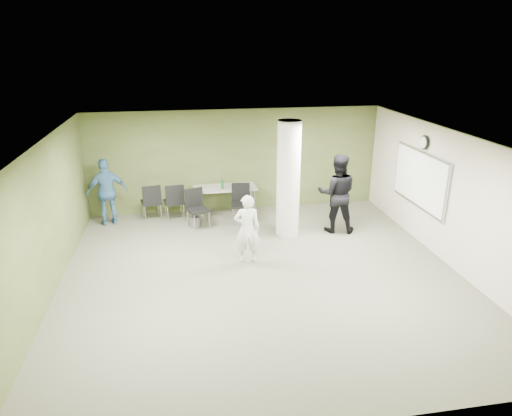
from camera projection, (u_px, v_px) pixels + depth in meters
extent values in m
plane|color=#5A5A47|center=(262.00, 275.00, 9.33)|extent=(8.00, 8.00, 0.00)
plane|color=white|center=(263.00, 139.00, 8.36)|extent=(8.00, 8.00, 0.00)
cube|color=#485126|center=(236.00, 160.00, 12.55)|extent=(8.00, 2.80, 0.02)
cube|color=#485126|center=(44.00, 224.00, 8.21)|extent=(0.02, 8.00, 2.80)
cube|color=beige|center=(451.00, 199.00, 9.48)|extent=(0.02, 8.00, 2.80)
cylinder|color=silver|center=(288.00, 179.00, 10.86)|extent=(0.56, 0.56, 2.80)
cube|color=silver|center=(420.00, 179.00, 10.55)|extent=(0.04, 2.30, 1.30)
cube|color=white|center=(419.00, 179.00, 10.54)|extent=(0.02, 2.20, 1.20)
cylinder|color=black|center=(424.00, 142.00, 10.25)|extent=(0.05, 0.32, 0.32)
cylinder|color=white|center=(423.00, 142.00, 10.25)|extent=(0.02, 0.26, 0.26)
cube|color=#9C9C96|center=(225.00, 188.00, 12.29)|extent=(1.69, 0.77, 0.04)
cylinder|color=silver|center=(198.00, 207.00, 12.02)|extent=(0.04, 0.04, 0.75)
cylinder|color=silver|center=(254.00, 203.00, 12.29)|extent=(0.04, 0.04, 0.75)
cylinder|color=silver|center=(197.00, 200.00, 12.56)|extent=(0.04, 0.04, 0.75)
cylinder|color=silver|center=(250.00, 197.00, 12.83)|extent=(0.04, 0.04, 0.75)
cylinder|color=#1A4E1D|center=(222.00, 184.00, 12.09)|extent=(0.07, 0.07, 0.25)
cylinder|color=#B2B2B7|center=(238.00, 186.00, 12.11)|extent=(0.06, 0.06, 0.18)
cylinder|color=#4C4C4C|center=(195.00, 222.00, 11.65)|extent=(0.25, 0.25, 0.29)
cube|color=black|center=(151.00, 202.00, 12.05)|extent=(0.58, 0.58, 0.05)
cube|color=black|center=(152.00, 195.00, 11.76)|extent=(0.48, 0.13, 0.49)
cylinder|color=silver|center=(159.00, 208.00, 12.39)|extent=(0.02, 0.02, 0.47)
cylinder|color=silver|center=(143.00, 210.00, 12.25)|extent=(0.02, 0.02, 0.47)
cylinder|color=silver|center=(161.00, 213.00, 12.03)|extent=(0.02, 0.02, 0.47)
cylinder|color=silver|center=(145.00, 215.00, 11.89)|extent=(0.02, 0.02, 0.47)
cube|color=black|center=(174.00, 202.00, 12.06)|extent=(0.57, 0.57, 0.05)
cube|color=black|center=(175.00, 195.00, 11.76)|extent=(0.48, 0.12, 0.49)
cylinder|color=silver|center=(181.00, 207.00, 12.40)|extent=(0.02, 0.02, 0.47)
cylinder|color=silver|center=(166.00, 209.00, 12.27)|extent=(0.02, 0.02, 0.47)
cylinder|color=silver|center=(184.00, 213.00, 12.03)|extent=(0.02, 0.02, 0.47)
cylinder|color=silver|center=(168.00, 214.00, 11.90)|extent=(0.02, 0.02, 0.47)
cube|color=black|center=(198.00, 210.00, 11.50)|extent=(0.65, 0.65, 0.05)
cube|color=black|center=(194.00, 197.00, 11.59)|extent=(0.46, 0.22, 0.49)
cylinder|color=silver|center=(194.00, 223.00, 11.32)|extent=(0.02, 0.02, 0.47)
cylinder|color=silver|center=(209.00, 220.00, 11.52)|extent=(0.02, 0.02, 0.47)
cylinder|color=silver|center=(188.00, 218.00, 11.65)|extent=(0.02, 0.02, 0.47)
cylinder|color=silver|center=(202.00, 215.00, 11.85)|extent=(0.02, 0.02, 0.47)
cube|color=black|center=(241.00, 205.00, 11.86)|extent=(0.56, 0.56, 0.05)
cube|color=black|center=(241.00, 192.00, 11.98)|extent=(0.48, 0.10, 0.49)
cylinder|color=silver|center=(233.00, 217.00, 11.75)|extent=(0.02, 0.02, 0.47)
cylinder|color=silver|center=(249.00, 216.00, 11.77)|extent=(0.02, 0.02, 0.47)
cylinder|color=silver|center=(233.00, 211.00, 12.14)|extent=(0.02, 0.02, 0.47)
cylinder|color=silver|center=(249.00, 211.00, 12.16)|extent=(0.02, 0.02, 0.47)
imported|color=silver|center=(247.00, 229.00, 9.64)|extent=(0.57, 0.39, 1.52)
imported|color=black|center=(337.00, 193.00, 11.17)|extent=(1.11, 0.95, 1.96)
imported|color=teal|center=(107.00, 192.00, 11.62)|extent=(1.10, 0.66, 1.74)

